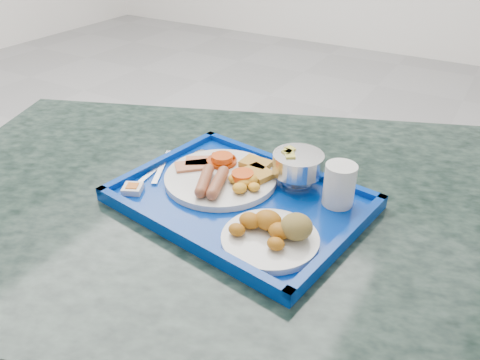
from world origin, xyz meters
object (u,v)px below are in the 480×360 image
object	(u,v)px
table	(229,273)
juice_cup	(340,183)
fruit_bowl	(298,164)
main_plate	(224,176)
bread_plate	(274,233)
tray	(240,200)

from	to	relation	value
table	juice_cup	distance (m)	0.35
fruit_bowl	table	bearing A→B (deg)	-141.23
main_plate	juice_cup	size ratio (longest dim) A/B	2.80
juice_cup	bread_plate	bearing A→B (deg)	-107.59
table	fruit_bowl	size ratio (longest dim) A/B	14.96
main_plate	juice_cup	world-z (taller)	juice_cup
tray	bread_plate	distance (m)	0.15
fruit_bowl	juice_cup	distance (m)	0.10
table	tray	world-z (taller)	tray
table	bread_plate	size ratio (longest dim) A/B	9.16
tray	juice_cup	distance (m)	0.20
bread_plate	juice_cup	world-z (taller)	juice_cup
table	juice_cup	bearing A→B (deg)	16.99
table	fruit_bowl	xyz separation A→B (m)	(0.11, 0.09, 0.27)
table	main_plate	distance (m)	0.24
main_plate	juice_cup	bearing A→B (deg)	10.36
table	tray	size ratio (longest dim) A/B	3.03
fruit_bowl	tray	bearing A→B (deg)	-125.53
bread_plate	main_plate	bearing A→B (deg)	145.33
table	juice_cup	world-z (taller)	juice_cup
fruit_bowl	juice_cup	bearing A→B (deg)	-14.26
tray	bread_plate	xyz separation A→B (m)	(0.12, -0.09, 0.02)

